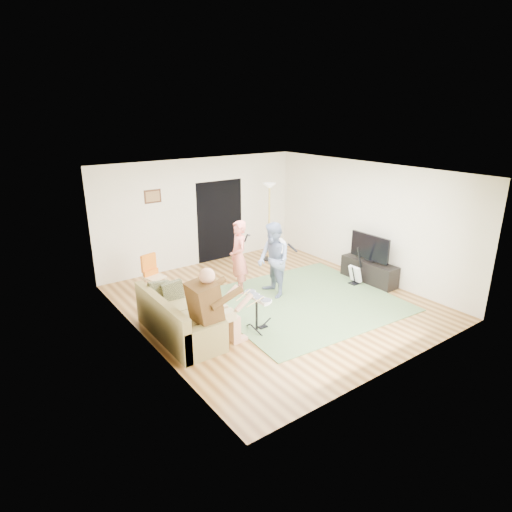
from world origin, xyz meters
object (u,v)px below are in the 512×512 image
at_px(guitarist, 274,260).
at_px(guitar_spare, 355,274).
at_px(dining_chair, 154,280).
at_px(television, 370,247).
at_px(torchiere_lamp, 269,208).
at_px(tv_cabinet, 369,271).
at_px(drum_kit, 257,315).
at_px(singer, 239,257).
at_px(sofa, 175,323).

distance_m(guitarist, guitar_spare, 2.08).
bearing_deg(guitar_spare, dining_chair, 151.17).
bearing_deg(guitar_spare, television, -12.07).
relative_size(guitarist, torchiere_lamp, 0.79).
bearing_deg(dining_chair, guitarist, -52.06).
relative_size(guitar_spare, tv_cabinet, 0.63).
bearing_deg(drum_kit, tv_cabinet, 6.06).
distance_m(guitarist, tv_cabinet, 2.46).
height_order(guitar_spare, tv_cabinet, guitar_spare).
bearing_deg(torchiere_lamp, guitar_spare, -77.47).
bearing_deg(guitar_spare, singer, 153.60).
bearing_deg(singer, sofa, -46.85).
relative_size(singer, tv_cabinet, 1.15).
bearing_deg(guitarist, dining_chair, -118.36).
height_order(guitarist, torchiere_lamp, torchiere_lamp).
height_order(guitar_spare, dining_chair, guitar_spare).
xyz_separation_m(sofa, guitar_spare, (4.40, -0.21, -0.01)).
height_order(sofa, singer, singer).
bearing_deg(dining_chair, drum_kit, -86.76).
height_order(sofa, drum_kit, sofa).
distance_m(sofa, torchiere_lamp, 4.63).
xyz_separation_m(singer, tv_cabinet, (2.79, -1.27, -0.56)).
distance_m(singer, guitarist, 0.77).
height_order(torchiere_lamp, tv_cabinet, torchiere_lamp).
distance_m(drum_kit, singer, 1.85).
bearing_deg(television, singer, 155.20).
relative_size(drum_kit, dining_chair, 0.80).
bearing_deg(torchiere_lamp, drum_kit, -130.75).
relative_size(drum_kit, tv_cabinet, 0.50).
relative_size(guitarist, dining_chair, 1.82).
bearing_deg(tv_cabinet, dining_chair, 152.60).
bearing_deg(dining_chair, tv_cabinet, -41.88).
bearing_deg(guitar_spare, torchiere_lamp, 102.53).
distance_m(singer, dining_chair, 1.90).
bearing_deg(television, drum_kit, -173.85).
height_order(sofa, television, television).
bearing_deg(dining_chair, singer, -46.88).
relative_size(sofa, singer, 1.22).
distance_m(drum_kit, guitar_spare, 3.15).
xyz_separation_m(guitarist, dining_chair, (-2.04, 1.57, -0.49)).
relative_size(sofa, guitarist, 1.22).
relative_size(guitar_spare, torchiere_lamp, 0.43).
bearing_deg(tv_cabinet, singer, 155.59).
height_order(drum_kit, singer, singer).
bearing_deg(singer, drum_kit, -6.59).
bearing_deg(tv_cabinet, drum_kit, -173.94).
xyz_separation_m(sofa, singer, (2.00, 0.99, 0.54)).
bearing_deg(guitarist, singer, -130.83).
bearing_deg(tv_cabinet, television, 180.00).
height_order(tv_cabinet, television, television).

